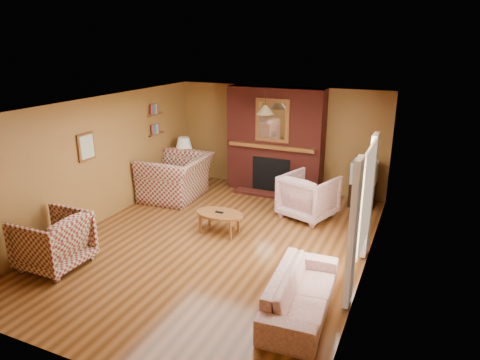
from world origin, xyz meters
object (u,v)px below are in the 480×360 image
at_px(tv_stand, 362,194).
at_px(crt_tv, 364,172).
at_px(floral_sofa, 301,292).
at_px(side_table, 185,175).
at_px(coffee_table, 219,215).
at_px(table_lamp, 184,149).
at_px(fireplace, 275,141).
at_px(plaid_armchair, 53,241).
at_px(plaid_loveseat, 176,177).
at_px(floral_armchair, 309,196).

distance_m(tv_stand, crt_tv, 0.50).
bearing_deg(floral_sofa, side_table, 42.75).
height_order(coffee_table, tv_stand, tv_stand).
distance_m(table_lamp, crt_tv, 4.17).
xyz_separation_m(fireplace, tv_stand, (2.05, -0.18, -0.92)).
bearing_deg(coffee_table, crt_tv, 47.83).
bearing_deg(table_lamp, plaid_armchair, -87.96).
relative_size(plaid_armchair, tv_stand, 1.80).
bearing_deg(table_lamp, crt_tv, 4.74).
xyz_separation_m(plaid_armchair, side_table, (-0.15, 4.20, -0.16)).
bearing_deg(plaid_armchair, crt_tv, 138.30).
bearing_deg(plaid_loveseat, floral_armchair, 87.98).
xyz_separation_m(fireplace, plaid_armchair, (-1.95, -4.74, -0.75)).
relative_size(coffee_table, side_table, 1.67).
xyz_separation_m(plaid_armchair, tv_stand, (4.00, 4.55, -0.17)).
height_order(plaid_loveseat, floral_sofa, plaid_loveseat).
distance_m(fireplace, crt_tv, 2.10).
height_order(plaid_loveseat, plaid_armchair, plaid_loveseat).
bearing_deg(side_table, floral_sofa, -43.28).
relative_size(plaid_loveseat, floral_sofa, 0.80).
xyz_separation_m(floral_armchair, crt_tv, (0.90, 1.03, 0.32)).
bearing_deg(coffee_table, side_table, 133.53).
xyz_separation_m(fireplace, crt_tv, (2.05, -0.19, -0.42)).
xyz_separation_m(fireplace, floral_sofa, (1.90, -4.30, -0.91)).
height_order(side_table, table_lamp, table_lamp).
bearing_deg(fireplace, floral_armchair, -46.62).
height_order(plaid_loveseat, floral_armchair, plaid_loveseat).
xyz_separation_m(coffee_table, crt_tv, (2.19, 2.41, 0.42)).
height_order(floral_sofa, table_lamp, table_lamp).
distance_m(side_table, tv_stand, 4.16).
bearing_deg(plaid_loveseat, crt_tv, 102.13).
height_order(fireplace, plaid_loveseat, fireplace).
height_order(fireplace, floral_armchair, fireplace).
height_order(fireplace, floral_sofa, fireplace).
relative_size(tv_stand, crt_tv, 1.04).
height_order(plaid_armchair, tv_stand, plaid_armchair).
xyz_separation_m(table_lamp, tv_stand, (4.15, 0.35, -0.64)).
relative_size(floral_sofa, coffee_table, 2.02).
bearing_deg(tv_stand, plaid_armchair, -125.45).
height_order(floral_sofa, crt_tv, crt_tv).
bearing_deg(floral_sofa, fireplace, 19.86).
height_order(fireplace, crt_tv, fireplace).
relative_size(floral_armchair, tv_stand, 1.83).
bearing_deg(floral_sofa, plaid_loveseat, 47.61).
height_order(floral_armchair, crt_tv, crt_tv).
xyz_separation_m(fireplace, plaid_loveseat, (-1.85, -1.33, -0.70)).
distance_m(plaid_armchair, coffee_table, 2.80).
bearing_deg(side_table, crt_tv, 4.74).
height_order(floral_armchair, side_table, floral_armchair).
height_order(plaid_loveseat, table_lamp, table_lamp).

